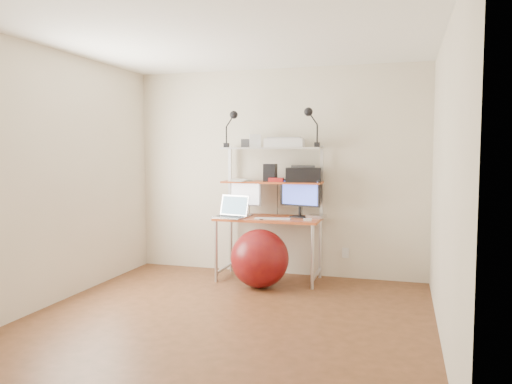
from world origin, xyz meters
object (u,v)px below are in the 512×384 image
Objects in this scene: monitor_silver at (246,196)px; monitor_black at (300,195)px; printer at (303,174)px; exercise_ball at (260,258)px; laptop at (232,213)px.

monitor_black reaches higher than monitor_silver.
printer is (0.03, 0.02, 0.24)m from monitor_black.
monitor_silver is at bearing 169.03° from printer.
printer is at bearing 45.44° from monitor_black.
monitor_silver is 0.96× the size of printer.
monitor_black is 0.88m from exercise_ball.
monitor_black is (0.66, -0.01, 0.03)m from monitor_silver.
monitor_silver is 0.75m from printer.
exercise_ball is (0.39, -0.21, -0.47)m from laptop.
monitor_black is at bearing 29.74° from laptop.
laptop is (-0.75, -0.23, -0.20)m from monitor_black.
exercise_ball is at bearing -55.21° from monitor_silver.
printer is 1.10m from exercise_ball.
monitor_silver reaches higher than laptop.
exercise_ball is (0.31, -0.45, -0.64)m from monitor_silver.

